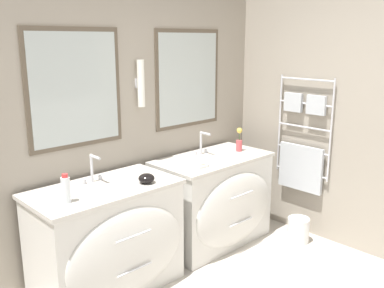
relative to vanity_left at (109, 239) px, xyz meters
name	(u,v)px	position (x,y,z in m)	size (l,w,h in m)	color
wall_back	(98,115)	(0.20, 0.41, 0.88)	(5.23, 0.14, 2.60)	#9E9384
wall_right	(333,107)	(2.04, -0.66, 0.86)	(0.13, 3.84, 2.60)	#9E9384
vanity_left	(109,239)	(0.00, 0.00, 0.00)	(1.11, 0.67, 0.84)	silver
vanity_right	(215,200)	(1.18, 0.00, 0.00)	(1.11, 0.67, 0.84)	silver
faucet_left	(93,169)	(0.00, 0.18, 0.52)	(0.17, 0.14, 0.22)	silver
faucet_right	(202,143)	(1.18, 0.18, 0.52)	(0.17, 0.14, 0.22)	silver
toiletry_bottle	(66,189)	(-0.35, -0.06, 0.50)	(0.06, 0.06, 0.20)	silver
amenity_bowl	(146,178)	(0.28, -0.12, 0.45)	(0.12, 0.12, 0.07)	black
flower_vase	(239,141)	(1.52, 0.02, 0.51)	(0.06, 0.06, 0.23)	#CC4C51
soap_dish	(202,166)	(0.87, -0.12, 0.43)	(0.11, 0.08, 0.04)	white
waste_bin	(298,229)	(1.75, -0.56, -0.30)	(0.21, 0.21, 0.24)	silver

